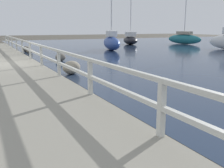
{
  "coord_description": "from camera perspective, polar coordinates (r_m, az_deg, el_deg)",
  "views": [
    {
      "loc": [
        -0.78,
        -13.43,
        1.93
      ],
      "look_at": [
        4.21,
        -3.43,
        -0.47
      ],
      "focal_mm": 42.0,
      "sensor_mm": 36.0,
      "label": 1
    }
  ],
  "objects": [
    {
      "name": "sailboat_black",
      "position": [
        31.63,
        4.03,
        9.66
      ],
      "size": [
        2.88,
        4.29,
        6.01
      ],
      "rotation": [
        0.0,
        0.0,
        -0.36
      ],
      "color": "black",
      "rests_on": "water_surface"
    },
    {
      "name": "boulder_downstream",
      "position": [
        15.86,
        -11.14,
        5.74
      ],
      "size": [
        0.61,
        0.54,
        0.45
      ],
      "color": "#666056",
      "rests_on": "ground"
    },
    {
      "name": "boulder_mid_strip",
      "position": [
        24.75,
        -18.13,
        7.43
      ],
      "size": [
        0.43,
        0.39,
        0.32
      ],
      "color": "gray",
      "rests_on": "ground"
    },
    {
      "name": "sailboat_blue",
      "position": [
        23.45,
        -0.13,
        9.06
      ],
      "size": [
        2.15,
        4.83,
        6.04
      ],
      "rotation": [
        0.0,
        0.0,
        -0.24
      ],
      "color": "#2D4C9E",
      "rests_on": "water_surface"
    },
    {
      "name": "railing",
      "position": [
        13.68,
        -16.44,
        7.3
      ],
      "size": [
        0.1,
        32.5,
        0.93
      ],
      "color": "silver",
      "rests_on": "dock_walkway"
    },
    {
      "name": "dock_walkway",
      "position": [
        13.57,
        -23.04,
        3.54
      ],
      "size": [
        3.46,
        36.0,
        0.26
      ],
      "color": "gray",
      "rests_on": "ground"
    },
    {
      "name": "boulder_far_strip",
      "position": [
        11.25,
        -8.81,
        3.57
      ],
      "size": [
        0.75,
        0.68,
        0.57
      ],
      "color": "gray",
      "rests_on": "ground"
    },
    {
      "name": "boulder_upstream",
      "position": [
        22.64,
        -18.23,
        7.24
      ],
      "size": [
        0.63,
        0.57,
        0.47
      ],
      "color": "#666056",
      "rests_on": "ground"
    },
    {
      "name": "sailboat_teal",
      "position": [
        33.2,
        15.41,
        9.51
      ],
      "size": [
        1.59,
        5.02,
        5.52
      ],
      "rotation": [
        0.0,
        0.0,
        0.14
      ],
      "color": "#1E707A",
      "rests_on": "water_surface"
    },
    {
      "name": "boulder_near_dock",
      "position": [
        21.38,
        -17.5,
        6.9
      ],
      "size": [
        0.5,
        0.45,
        0.37
      ],
      "color": "slate",
      "rests_on": "ground"
    },
    {
      "name": "ground_plane",
      "position": [
        13.58,
        -23.0,
        3.0
      ],
      "size": [
        120.0,
        120.0,
        0.0
      ],
      "primitive_type": "plane",
      "color": "#4C473D"
    }
  ]
}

